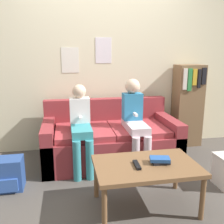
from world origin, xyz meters
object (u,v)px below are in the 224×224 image
object	(u,v)px
couch	(110,140)
tv_remote	(137,165)
coffee_table	(146,169)
person_right	(135,118)
backpack	(10,174)
bookshelf	(187,105)
person_left	(81,124)

from	to	relation	value
couch	tv_remote	size ratio (longest dim) A/B	9.88
coffee_table	person_right	distance (m)	0.96
coffee_table	backpack	size ratio (longest dim) A/B	2.73
tv_remote	backpack	distance (m)	1.34
couch	bookshelf	xyz separation A→B (m)	(1.25, 0.34, 0.35)
person_left	tv_remote	xyz separation A→B (m)	(0.42, -0.93, -0.13)
coffee_table	person_right	world-z (taller)	person_right
bookshelf	backpack	distance (m)	2.60
person_left	tv_remote	size ratio (longest dim) A/B	5.90
couch	person_right	distance (m)	0.48
person_right	tv_remote	world-z (taller)	person_right
person_right	backpack	bearing A→B (deg)	-166.05
backpack	tv_remote	bearing A→B (deg)	-26.68
backpack	person_right	bearing A→B (deg)	13.95
person_right	coffee_table	bearing A→B (deg)	-99.56
person_right	bookshelf	world-z (taller)	bookshelf
person_left	backpack	distance (m)	0.92
person_left	backpack	xyz separation A→B (m)	(-0.76, -0.34, -0.40)
coffee_table	bookshelf	bearing A→B (deg)	52.24
person_right	bookshelf	size ratio (longest dim) A/B	0.88
couch	person_left	world-z (taller)	person_left
couch	tv_remote	world-z (taller)	couch
bookshelf	backpack	bearing A→B (deg)	-159.60
person_left	person_right	distance (m)	0.67
couch	bookshelf	distance (m)	1.34
person_left	bookshelf	xyz separation A→B (m)	(1.64, 0.55, 0.04)
coffee_table	person_left	xyz separation A→B (m)	(-0.51, 0.91, 0.19)
person_right	tv_remote	bearing A→B (deg)	-104.69
tv_remote	couch	bearing A→B (deg)	94.40
bookshelf	coffee_table	bearing A→B (deg)	-127.76
person_left	tv_remote	distance (m)	1.03
person_right	backpack	distance (m)	1.53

